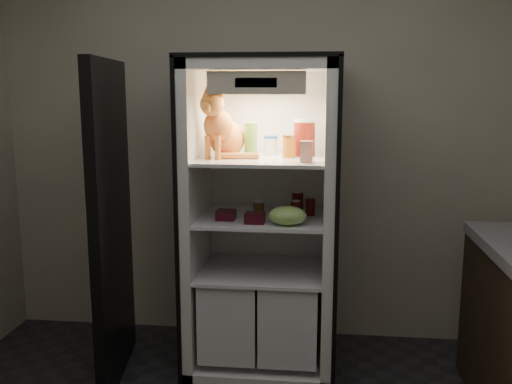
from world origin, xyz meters
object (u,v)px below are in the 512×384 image
(mayo_tub, at_px, (271,145))
(salsa_jar, at_px, (289,146))
(parmesan_shaker, at_px, (251,140))
(pepper_jar, at_px, (304,138))
(soda_can_b, at_px, (310,206))
(cream_carton, at_px, (306,152))
(soda_can_c, at_px, (296,210))
(berry_box_left, at_px, (226,215))
(refrigerator, at_px, (262,238))
(soda_can_a, at_px, (298,202))
(berry_box_right, at_px, (255,218))
(grape_bag, at_px, (288,216))
(condiment_jar, at_px, (259,208))
(tabby_cat, at_px, (223,131))

(mayo_tub, height_order, salsa_jar, salsa_jar)
(parmesan_shaker, distance_m, salsa_jar, 0.23)
(mayo_tub, distance_m, pepper_jar, 0.21)
(pepper_jar, relative_size, soda_can_b, 1.99)
(parmesan_shaker, height_order, cream_carton, parmesan_shaker)
(soda_can_c, height_order, berry_box_left, soda_can_c)
(refrigerator, height_order, soda_can_a, refrigerator)
(mayo_tub, xyz_separation_m, cream_carton, (0.23, -0.33, 0.00))
(soda_can_c, bearing_deg, parmesan_shaker, 161.12)
(mayo_tub, height_order, soda_can_c, mayo_tub)
(soda_can_a, distance_m, berry_box_right, 0.38)
(soda_can_c, height_order, grape_bag, soda_can_c)
(soda_can_b, xyz_separation_m, grape_bag, (-0.12, -0.26, -0.00))
(cream_carton, bearing_deg, berry_box_right, 179.71)
(soda_can_c, bearing_deg, refrigerator, 149.92)
(soda_can_b, relative_size, condiment_jar, 1.18)
(pepper_jar, distance_m, soda_can_c, 0.45)
(parmesan_shaker, relative_size, soda_can_a, 1.55)
(mayo_tub, relative_size, soda_can_a, 0.89)
(mayo_tub, distance_m, berry_box_right, 0.51)
(refrigerator, height_order, pepper_jar, refrigerator)
(salsa_jar, bearing_deg, berry_box_right, -131.58)
(mayo_tub, xyz_separation_m, condiment_jar, (-0.06, -0.16, -0.36))
(tabby_cat, relative_size, cream_carton, 3.56)
(parmesan_shaker, bearing_deg, soda_can_c, -18.88)
(soda_can_b, bearing_deg, tabby_cat, -174.09)
(berry_box_right, bearing_deg, refrigerator, 85.34)
(soda_can_b, relative_size, grape_bag, 0.51)
(refrigerator, xyz_separation_m, tabby_cat, (-0.23, -0.06, 0.65))
(soda_can_b, bearing_deg, refrigerator, 178.38)
(pepper_jar, xyz_separation_m, soda_can_a, (-0.04, -0.00, -0.39))
(condiment_jar, bearing_deg, cream_carton, -31.85)
(condiment_jar, distance_m, grape_bag, 0.28)
(salsa_jar, xyz_separation_m, condiment_jar, (-0.17, -0.03, -0.37))
(refrigerator, height_order, condiment_jar, refrigerator)
(berry_box_right, bearing_deg, berry_box_left, 160.79)
(soda_can_c, distance_m, berry_box_right, 0.25)
(soda_can_a, height_order, soda_can_c, soda_can_a)
(pepper_jar, relative_size, soda_can_a, 1.67)
(refrigerator, xyz_separation_m, pepper_jar, (0.24, 0.07, 0.61))
(cream_carton, height_order, soda_can_a, cream_carton)
(mayo_tub, distance_m, condiment_jar, 0.40)
(salsa_jar, bearing_deg, pepper_jar, 48.67)
(cream_carton, distance_m, soda_can_a, 0.46)
(pepper_jar, xyz_separation_m, soda_can_b, (0.04, -0.07, -0.40))
(soda_can_a, bearing_deg, grape_bag, -97.21)
(pepper_jar, relative_size, grape_bag, 1.02)
(soda_can_a, bearing_deg, cream_carton, -79.42)
(salsa_jar, bearing_deg, condiment_jar, -171.52)
(refrigerator, distance_m, soda_can_a, 0.31)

